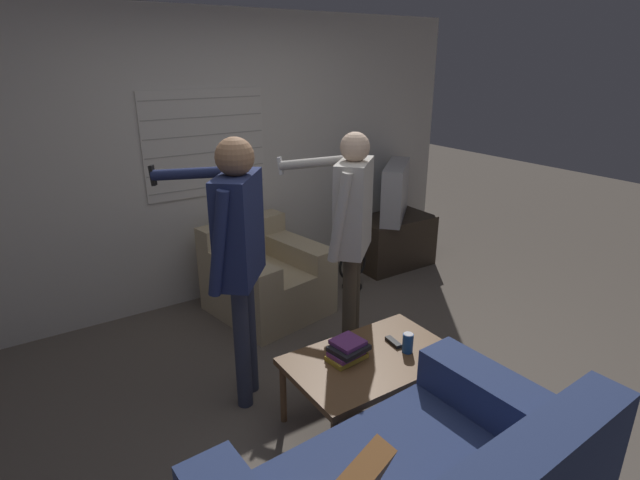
# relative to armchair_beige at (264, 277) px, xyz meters

# --- Properties ---
(ground_plane) EXTENTS (16.00, 16.00, 0.00)m
(ground_plane) POSITION_rel_armchair_beige_xyz_m (-0.13, -1.47, -0.31)
(ground_plane) COLOR #665B51
(wall_back) EXTENTS (5.20, 0.08, 2.55)m
(wall_back) POSITION_rel_armchair_beige_xyz_m (-0.13, 0.56, 0.97)
(wall_back) COLOR silver
(wall_back) RESTS_ON ground_plane
(armchair_beige) EXTENTS (1.00, 1.04, 0.77)m
(armchair_beige) POSITION_rel_armchair_beige_xyz_m (0.00, 0.00, 0.00)
(armchair_beige) COLOR #C6B289
(armchair_beige) RESTS_ON ground_plane
(coffee_table) EXTENTS (1.01, 0.63, 0.45)m
(coffee_table) POSITION_rel_armchair_beige_xyz_m (-0.13, -1.67, 0.10)
(coffee_table) COLOR brown
(coffee_table) RESTS_ON ground_plane
(tv_stand) EXTENTS (0.83, 0.50, 0.55)m
(tv_stand) POSITION_rel_armchair_beige_xyz_m (1.64, 0.15, -0.04)
(tv_stand) COLOR #33281E
(tv_stand) RESTS_ON ground_plane
(tv) EXTENTS (0.76, 0.72, 0.57)m
(tv) POSITION_rel_armchair_beige_xyz_m (1.64, 0.16, 0.52)
(tv) COLOR #B2B2B7
(tv) RESTS_ON tv_stand
(person_left_standing) EXTENTS (0.56, 0.85, 1.74)m
(person_left_standing) POSITION_rel_armchair_beige_xyz_m (-0.68, -1.05, 0.81)
(person_left_standing) COLOR #33384C
(person_left_standing) RESTS_ON ground_plane
(person_right_standing) EXTENTS (0.52, 0.86, 1.69)m
(person_right_standing) POSITION_rel_armchair_beige_xyz_m (0.19, -1.01, 0.77)
(person_right_standing) COLOR #4C4233
(person_right_standing) RESTS_ON ground_plane
(book_stack) EXTENTS (0.26, 0.22, 0.11)m
(book_stack) POSITION_rel_armchair_beige_xyz_m (-0.26, -1.60, 0.19)
(book_stack) COLOR gold
(book_stack) RESTS_ON coffee_table
(soda_can) EXTENTS (0.07, 0.07, 0.13)m
(soda_can) POSITION_rel_armchair_beige_xyz_m (0.09, -1.75, 0.20)
(soda_can) COLOR #194C9E
(soda_can) RESTS_ON coffee_table
(spare_remote) EXTENTS (0.05, 0.13, 0.02)m
(spare_remote) POSITION_rel_armchair_beige_xyz_m (0.08, -1.63, 0.15)
(spare_remote) COLOR black
(spare_remote) RESTS_ON coffee_table
(floor_fan) EXTENTS (0.32, 0.20, 0.41)m
(floor_fan) POSITION_rel_armchair_beige_xyz_m (0.92, -0.08, -0.12)
(floor_fan) COLOR black
(floor_fan) RESTS_ON ground_plane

